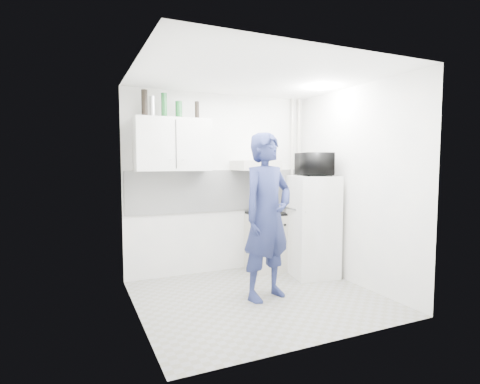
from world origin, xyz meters
name	(u,v)px	position (x,y,z in m)	size (l,w,h in m)	color
floor	(259,298)	(0.00, 0.00, 0.00)	(2.80, 2.80, 0.00)	gray
ceiling	(260,76)	(0.00, 0.00, 2.60)	(2.80, 2.80, 0.00)	white
wall_back	(220,184)	(0.00, 1.25, 1.30)	(2.80, 2.80, 0.00)	white
wall_left	(137,193)	(-1.40, 0.00, 1.30)	(2.60, 2.60, 0.00)	white
wall_right	(354,186)	(1.40, 0.00, 1.30)	(2.60, 2.60, 0.00)	white
person	(267,216)	(0.09, -0.03, 0.98)	(0.72, 0.47, 1.96)	navy
stove	(267,242)	(0.64, 1.00, 0.42)	(0.52, 0.52, 0.84)	beige
fridge	(313,226)	(1.10, 0.47, 0.71)	(0.59, 0.59, 1.43)	white
stove_top	(267,213)	(0.64, 1.00, 0.85)	(0.50, 0.50, 0.03)	black
saucepan	(262,209)	(0.55, 0.97, 0.92)	(0.20, 0.20, 0.11)	silver
microwave	(314,164)	(1.10, 0.47, 1.59)	(0.39, 0.58, 0.32)	black
bottle_a	(144,103)	(-1.11, 1.07, 2.37)	(0.08, 0.08, 0.34)	black
bottle_b	(152,107)	(-1.01, 1.07, 2.33)	(0.07, 0.07, 0.27)	silver
bottle_c	(164,105)	(-0.86, 1.07, 2.36)	(0.08, 0.08, 0.32)	#144C1E
canister_a	(179,110)	(-0.66, 1.07, 2.31)	(0.09, 0.09, 0.23)	#144C1E
bottle_e	(197,110)	(-0.41, 1.07, 2.32)	(0.06, 0.06, 0.24)	black
upper_cabinet	(173,145)	(-0.75, 1.07, 1.85)	(1.00, 0.35, 0.70)	white
range_hood	(255,165)	(0.45, 1.00, 1.57)	(0.60, 0.50, 0.14)	beige
backsplash	(221,191)	(0.00, 1.24, 1.20)	(2.74, 0.03, 0.60)	white
pipe_a	(298,182)	(1.30, 1.17, 1.30)	(0.05, 0.05, 2.60)	beige
pipe_b	(292,182)	(1.18, 1.17, 1.30)	(0.04, 0.04, 2.60)	beige
ceiling_spot_fixture	(321,89)	(1.00, 0.20, 2.57)	(0.10, 0.10, 0.02)	white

